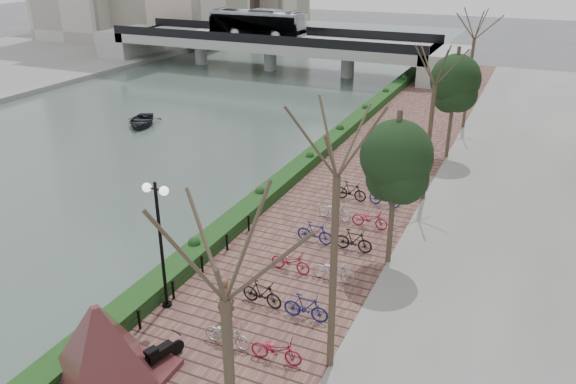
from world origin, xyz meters
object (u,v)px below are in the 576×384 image
Objects in this scene: granite_monument at (101,345)px; motorcycle at (162,352)px; boat at (141,121)px; lamppost at (158,219)px; pedestrian at (225,300)px.

granite_monument reaches higher than motorcycle.
granite_monument is 2.00m from motorcycle.
boat is (-16.86, 23.37, -1.48)m from granite_monument.
pedestrian is at bearing 0.27° from lamppost.
motorcycle is at bearing -75.96° from boat.
granite_monument reaches higher than boat.
pedestrian reaches higher than motorcycle.
pedestrian is 0.49× the size of boat.
motorcycle reaches higher than boat.
pedestrian reaches higher than boat.
lamppost reaches higher than boat.
granite_monument is 0.88× the size of lamppost.
boat is (-17.90, 21.95, -0.53)m from motorcycle.
pedestrian is at bearing 66.04° from granite_monument.
granite_monument is 28.86m from boat.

